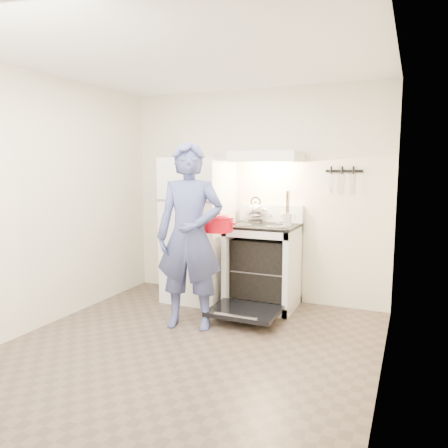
{
  "coord_description": "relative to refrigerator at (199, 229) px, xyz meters",
  "views": [
    {
      "loc": [
        1.77,
        -3.17,
        1.61
      ],
      "look_at": [
        -0.05,
        1.0,
        1.0
      ],
      "focal_mm": 35.0,
      "sensor_mm": 36.0,
      "label": 1
    }
  ],
  "objects": [
    {
      "name": "floor",
      "position": [
        0.58,
        -1.45,
        -0.85
      ],
      "size": [
        3.6,
        3.6,
        0.0
      ],
      "primitive_type": "plane",
      "color": "brown",
      "rests_on": "ground"
    },
    {
      "name": "back_wall",
      "position": [
        0.58,
        0.35,
        0.4
      ],
      "size": [
        3.2,
        0.02,
        2.5
      ],
      "primitive_type": "cube",
      "color": "beige",
      "rests_on": "ground"
    },
    {
      "name": "refrigerator",
      "position": [
        0.0,
        0.0,
        0.0
      ],
      "size": [
        0.7,
        0.7,
        1.7
      ],
      "primitive_type": "cube",
      "color": "white",
      "rests_on": "floor"
    },
    {
      "name": "stove_body",
      "position": [
        0.81,
        0.02,
        -0.39
      ],
      "size": [
        0.76,
        0.65,
        0.92
      ],
      "primitive_type": "cube",
      "color": "white",
      "rests_on": "floor"
    },
    {
      "name": "cooktop",
      "position": [
        0.81,
        0.02,
        0.09
      ],
      "size": [
        0.76,
        0.65,
        0.03
      ],
      "primitive_type": "cube",
      "color": "black",
      "rests_on": "stove_body"
    },
    {
      "name": "backsplash",
      "position": [
        0.81,
        0.31,
        0.2
      ],
      "size": [
        0.76,
        0.07,
        0.2
      ],
      "primitive_type": "cube",
      "color": "white",
      "rests_on": "cooktop"
    },
    {
      "name": "oven_door",
      "position": [
        0.81,
        -0.57,
        -0.72
      ],
      "size": [
        0.7,
        0.54,
        0.04
      ],
      "primitive_type": "cube",
      "color": "black",
      "rests_on": "floor"
    },
    {
      "name": "oven_rack",
      "position": [
        0.81,
        0.02,
        -0.41
      ],
      "size": [
        0.6,
        0.52,
        0.01
      ],
      "primitive_type": "cube",
      "color": "slate",
      "rests_on": "stove_body"
    },
    {
      "name": "range_hood",
      "position": [
        0.81,
        0.1,
        0.86
      ],
      "size": [
        0.76,
        0.5,
        0.12
      ],
      "primitive_type": "cube",
      "color": "white",
      "rests_on": "back_wall"
    },
    {
      "name": "knife_strip",
      "position": [
        1.63,
        0.33,
        0.7
      ],
      "size": [
        0.4,
        0.02,
        0.03
      ],
      "primitive_type": "cube",
      "color": "black",
      "rests_on": "back_wall"
    },
    {
      "name": "pizza_stone",
      "position": [
        0.9,
        0.07,
        -0.4
      ],
      "size": [
        0.35,
        0.35,
        0.02
      ],
      "primitive_type": "cylinder",
      "color": "#8B674F",
      "rests_on": "oven_rack"
    },
    {
      "name": "tea_kettle",
      "position": [
        0.63,
        0.24,
        0.25
      ],
      "size": [
        0.24,
        0.2,
        0.29
      ],
      "primitive_type": null,
      "color": "silver",
      "rests_on": "cooktop"
    },
    {
      "name": "utensil_jar",
      "position": [
        1.13,
        -0.14,
        0.2
      ],
      "size": [
        0.11,
        0.11,
        0.13
      ],
      "primitive_type": "cylinder",
      "rotation": [
        0.0,
        0.0,
        0.29
      ],
      "color": "silver",
      "rests_on": "cooktop"
    },
    {
      "name": "person",
      "position": [
        0.35,
        -0.87,
        0.07
      ],
      "size": [
        0.75,
        0.58,
        1.84
      ],
      "primitive_type": "imported",
      "rotation": [
        0.0,
        0.0,
        0.23
      ],
      "color": "navy",
      "rests_on": "floor"
    },
    {
      "name": "dutch_oven",
      "position": [
        0.54,
        -0.62,
        0.16
      ],
      "size": [
        0.38,
        0.31,
        0.24
      ],
      "primitive_type": null,
      "color": "#BE0513",
      "rests_on": "person"
    }
  ]
}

